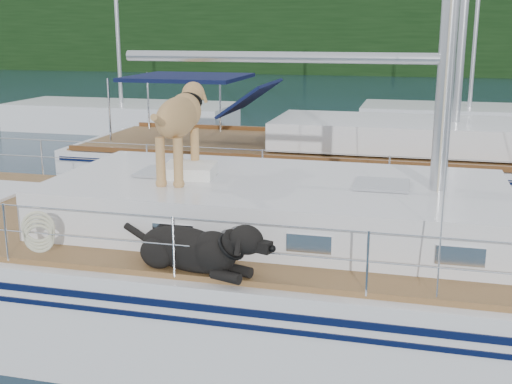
# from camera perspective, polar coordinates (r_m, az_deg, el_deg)

# --- Properties ---
(ground) EXTENTS (120.00, 120.00, 0.00)m
(ground) POSITION_cam_1_polar(r_m,az_deg,el_deg) (8.24, -3.78, -10.97)
(ground) COLOR black
(ground) RESTS_ON ground
(tree_line) EXTENTS (90.00, 3.00, 6.00)m
(tree_line) POSITION_cam_1_polar(r_m,az_deg,el_deg) (52.13, 12.08, 13.42)
(tree_line) COLOR black
(tree_line) RESTS_ON ground
(shore_bank) EXTENTS (92.00, 1.00, 1.20)m
(shore_bank) POSITION_cam_1_polar(r_m,az_deg,el_deg) (53.41, 12.00, 10.85)
(shore_bank) COLOR #595147
(shore_bank) RESTS_ON ground
(main_sailboat) EXTENTS (12.00, 3.90, 14.01)m
(main_sailboat) POSITION_cam_1_polar(r_m,az_deg,el_deg) (7.94, -3.28, -6.59)
(main_sailboat) COLOR white
(main_sailboat) RESTS_ON ground
(neighbor_sailboat) EXTENTS (11.00, 3.50, 13.30)m
(neighbor_sailboat) POSITION_cam_1_polar(r_m,az_deg,el_deg) (13.64, 7.34, 1.95)
(neighbor_sailboat) COLOR white
(neighbor_sailboat) RESTS_ON ground
(bg_boat_west) EXTENTS (8.00, 3.00, 11.65)m
(bg_boat_west) POSITION_cam_1_polar(r_m,az_deg,el_deg) (23.68, -11.82, 6.54)
(bg_boat_west) COLOR white
(bg_boat_west) RESTS_ON ground
(bg_boat_center) EXTENTS (7.20, 3.00, 11.65)m
(bg_boat_center) POSITION_cam_1_polar(r_m,az_deg,el_deg) (23.33, 18.35, 6.02)
(bg_boat_center) COLOR white
(bg_boat_center) RESTS_ON ground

